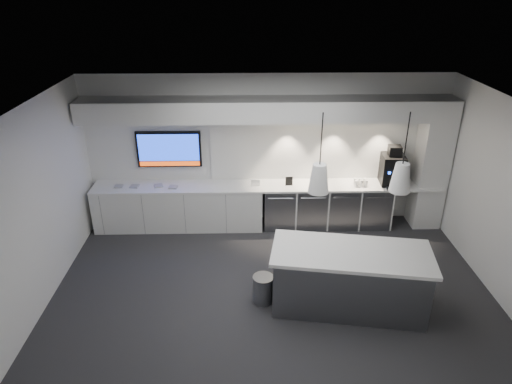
{
  "coord_description": "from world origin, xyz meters",
  "views": [
    {
      "loc": [
        -0.41,
        -5.95,
        4.59
      ],
      "look_at": [
        -0.24,
        1.1,
        1.26
      ],
      "focal_mm": 32.0,
      "sensor_mm": 36.0,
      "label": 1
    }
  ],
  "objects_px": {
    "wall_tv": "(169,149)",
    "bin": "(263,289)",
    "island": "(349,279)",
    "coffee_machine": "(392,168)"
  },
  "relations": [
    {
      "from": "island",
      "to": "bin",
      "type": "distance_m",
      "value": 1.32
    },
    {
      "from": "coffee_machine",
      "to": "island",
      "type": "bearing_deg",
      "value": -112.11
    },
    {
      "from": "wall_tv",
      "to": "coffee_machine",
      "type": "relative_size",
      "value": 1.61
    },
    {
      "from": "wall_tv",
      "to": "bin",
      "type": "bearing_deg",
      "value": -57.04
    },
    {
      "from": "coffee_machine",
      "to": "wall_tv",
      "type": "bearing_deg",
      "value": -178.22
    },
    {
      "from": "island",
      "to": "bin",
      "type": "height_order",
      "value": "island"
    },
    {
      "from": "bin",
      "to": "coffee_machine",
      "type": "relative_size",
      "value": 0.59
    },
    {
      "from": "wall_tv",
      "to": "bin",
      "type": "height_order",
      "value": "wall_tv"
    },
    {
      "from": "wall_tv",
      "to": "island",
      "type": "bearing_deg",
      "value": -43.11
    },
    {
      "from": "bin",
      "to": "coffee_machine",
      "type": "xyz_separation_m",
      "value": [
        2.61,
        2.44,
        0.99
      ]
    }
  ]
}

